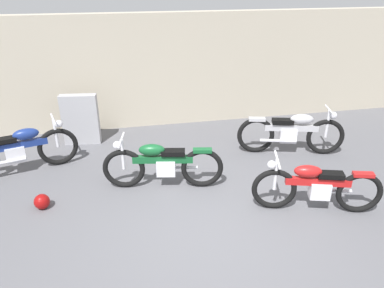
% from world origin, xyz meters
% --- Properties ---
extents(ground_plane, '(40.00, 40.00, 0.00)m').
position_xyz_m(ground_plane, '(0.00, 0.00, 0.00)').
color(ground_plane, '#56565B').
extents(building_wall, '(18.00, 0.30, 2.61)m').
position_xyz_m(building_wall, '(0.00, 4.31, 1.31)').
color(building_wall, '#B2A893').
rests_on(building_wall, ground_plane).
extents(stone_marker, '(0.78, 0.29, 1.10)m').
position_xyz_m(stone_marker, '(-1.98, 3.48, 0.55)').
color(stone_marker, '#9E9EA3').
rests_on(stone_marker, ground_plane).
extents(helmet, '(0.24, 0.24, 0.24)m').
position_xyz_m(helmet, '(-2.46, 1.08, 0.12)').
color(helmet, maroon).
rests_on(helmet, ground_plane).
extents(motorcycle_red, '(1.93, 0.77, 0.89)m').
position_xyz_m(motorcycle_red, '(1.72, 0.18, 0.43)').
color(motorcycle_red, black).
rests_on(motorcycle_red, ground_plane).
extents(motorcycle_green, '(2.04, 0.65, 0.93)m').
position_xyz_m(motorcycle_green, '(-0.51, 1.34, 0.45)').
color(motorcycle_green, black).
rests_on(motorcycle_green, ground_plane).
extents(motorcycle_blue, '(2.08, 0.79, 0.96)m').
position_xyz_m(motorcycle_blue, '(-3.00, 2.38, 0.46)').
color(motorcycle_blue, black).
rests_on(motorcycle_blue, ground_plane).
extents(motorcycle_silver, '(2.11, 0.80, 0.97)m').
position_xyz_m(motorcycle_silver, '(2.24, 2.10, 0.47)').
color(motorcycle_silver, black).
rests_on(motorcycle_silver, ground_plane).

